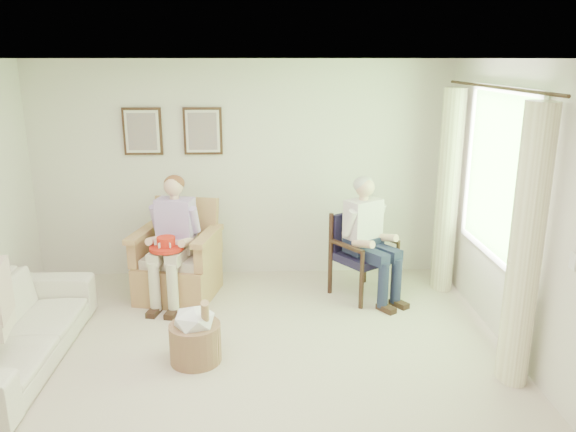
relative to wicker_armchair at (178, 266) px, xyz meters
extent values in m
plane|color=#C1B39B|center=(0.72, -2.07, -0.34)|extent=(5.50, 5.50, 0.00)
cube|color=silver|center=(0.72, 0.68, 0.96)|extent=(5.00, 0.04, 2.60)
cube|color=silver|center=(3.22, -2.07, 0.96)|extent=(0.04, 5.50, 2.60)
cube|color=white|center=(0.72, -2.07, 2.26)|extent=(5.00, 5.50, 0.02)
cube|color=#2D6B23|center=(3.19, -0.87, 1.21)|extent=(0.02, 1.40, 1.50)
cube|color=white|center=(3.18, -0.87, 1.99)|extent=(0.04, 1.52, 0.06)
cube|color=white|center=(3.18, -0.87, 0.43)|extent=(0.04, 1.52, 0.06)
cylinder|color=#382114|center=(3.09, -0.87, 2.01)|extent=(0.03, 2.50, 0.03)
cylinder|color=#F4EDBF|center=(3.05, -1.85, 0.81)|extent=(0.34, 0.34, 2.30)
cylinder|color=#F4EDBF|center=(3.05, 0.11, 0.81)|extent=(0.34, 0.34, 2.30)
cube|color=#382114|center=(-0.43, 0.65, 1.44)|extent=(0.45, 0.03, 0.55)
cube|color=silver|center=(-0.43, 0.63, 1.44)|extent=(0.39, 0.01, 0.49)
cube|color=tan|center=(-0.43, 0.62, 1.44)|extent=(0.33, 0.01, 0.43)
cube|color=#382114|center=(0.27, 0.65, 1.44)|extent=(0.45, 0.03, 0.55)
cube|color=silver|center=(0.27, 0.63, 1.44)|extent=(0.39, 0.01, 0.49)
cube|color=tan|center=(0.27, 0.62, 1.44)|extent=(0.33, 0.01, 0.43)
cube|color=tan|center=(0.00, -0.04, -0.13)|extent=(0.80, 0.78, 0.42)
cube|color=beige|center=(0.00, -0.07, 0.13)|extent=(0.62, 0.60, 0.10)
cube|color=tan|center=(0.00, 0.29, 0.42)|extent=(0.74, 0.23, 0.63)
cube|color=tan|center=(-0.37, -0.04, 0.24)|extent=(0.10, 0.72, 0.30)
cube|color=tan|center=(0.37, -0.04, 0.24)|extent=(0.10, 0.72, 0.30)
cylinder|color=black|center=(1.81, -0.33, -0.14)|extent=(0.05, 0.05, 0.40)
cylinder|color=black|center=(2.36, -0.33, -0.14)|extent=(0.05, 0.05, 0.40)
cylinder|color=black|center=(1.81, 0.18, -0.14)|extent=(0.05, 0.05, 0.40)
cylinder|color=black|center=(2.36, 0.18, -0.14)|extent=(0.05, 0.05, 0.40)
cube|color=#1A1631|center=(2.09, -0.07, 0.11)|extent=(0.53, 0.51, 0.09)
cube|color=#1A1631|center=(2.09, 0.17, 0.35)|extent=(0.49, 0.06, 0.46)
imported|color=white|center=(-1.23, -1.44, -0.03)|extent=(2.14, 0.84, 0.63)
cube|color=beige|center=(0.00, -0.07, 0.29)|extent=(0.40, 0.26, 0.16)
cube|color=#BE9DDF|center=(0.00, -0.05, 0.57)|extent=(0.39, 0.24, 0.46)
sphere|color=#DDAD8E|center=(0.00, -0.06, 0.94)|extent=(0.21, 0.21, 0.21)
ellipsoid|color=brown|center=(0.00, -0.03, 0.96)|extent=(0.22, 0.22, 0.18)
cube|color=beige|center=(-0.10, -0.29, 0.24)|extent=(0.14, 0.44, 0.13)
cube|color=beige|center=(0.10, -0.29, 0.24)|extent=(0.14, 0.44, 0.13)
cylinder|color=beige|center=(-0.10, -0.49, -0.05)|extent=(0.12, 0.12, 0.53)
cylinder|color=beige|center=(0.10, -0.49, -0.05)|extent=(0.12, 0.12, 0.53)
cube|color=#1B213D|center=(2.09, -0.07, 0.26)|extent=(0.40, 0.26, 0.16)
cube|color=white|center=(2.09, -0.05, 0.54)|extent=(0.39, 0.24, 0.46)
sphere|color=#DDAD8E|center=(2.09, -0.06, 0.91)|extent=(0.21, 0.21, 0.21)
ellipsoid|color=#B7B2AD|center=(2.09, -0.04, 0.94)|extent=(0.22, 0.22, 0.18)
cube|color=#1B213D|center=(1.99, -0.29, 0.21)|extent=(0.14, 0.44, 0.13)
cube|color=#1B213D|center=(2.19, -0.29, 0.21)|extent=(0.14, 0.44, 0.13)
cylinder|color=#1B213D|center=(1.99, -0.49, -0.06)|extent=(0.12, 0.12, 0.50)
cylinder|color=#1B213D|center=(2.19, -0.49, -0.06)|extent=(0.12, 0.12, 0.50)
cylinder|color=red|center=(-0.06, -0.34, 0.34)|extent=(0.36, 0.36, 0.04)
cylinder|color=red|center=(-0.06, -0.34, 0.40)|extent=(0.19, 0.19, 0.12)
cube|color=white|center=(0.05, -0.34, 0.40)|extent=(0.04, 0.01, 0.05)
cube|color=white|center=(0.00, -0.25, 0.40)|extent=(0.03, 0.04, 0.05)
cube|color=white|center=(-0.11, -0.25, 0.40)|extent=(0.03, 0.04, 0.05)
cube|color=white|center=(-0.16, -0.34, 0.40)|extent=(0.04, 0.01, 0.05)
cube|color=white|center=(-0.11, -0.43, 0.40)|extent=(0.03, 0.04, 0.05)
cube|color=white|center=(0.00, -0.43, 0.40)|extent=(0.03, 0.04, 0.05)
cylinder|color=tan|center=(0.36, -1.47, -0.16)|extent=(0.55, 0.55, 0.35)
ellipsoid|color=white|center=(0.36, -1.47, 0.06)|extent=(0.40, 0.40, 0.24)
cylinder|color=#A57F56|center=(0.46, -1.52, 0.06)|extent=(0.18, 0.32, 0.53)
camera|label=1|loc=(1.01, -5.97, 2.26)|focal=35.00mm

